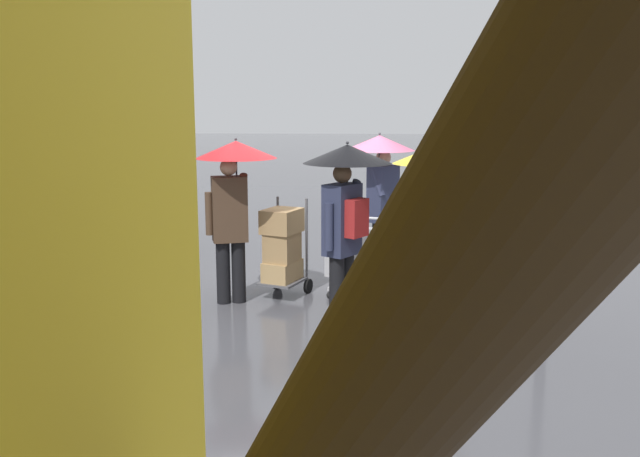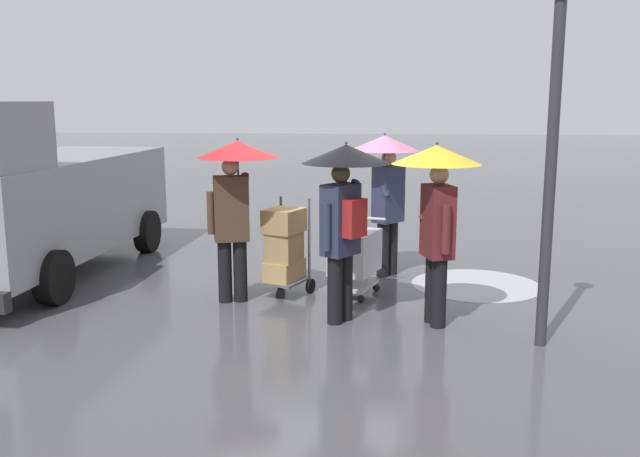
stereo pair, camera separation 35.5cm
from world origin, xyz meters
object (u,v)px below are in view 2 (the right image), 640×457
hand_dolly_boxes (285,246)px  pedestrian_white_side (344,191)px  pedestrian_pink_side (386,171)px  pedestrian_far_side (437,191)px  street_lamp (553,124)px  shopping_cart_vendor (355,254)px  pedestrian_black_side (235,182)px  cargo_van_parked_right (34,199)px

hand_dolly_boxes → pedestrian_white_side: bearing=131.0°
pedestrian_pink_side → pedestrian_far_side: bearing=105.1°
pedestrian_far_side → street_lamp: 1.51m
shopping_cart_vendor → hand_dolly_boxes: bearing=8.6°
hand_dolly_boxes → street_lamp: 3.84m
pedestrian_black_side → pedestrian_far_side: size_ratio=1.00×
pedestrian_pink_side → street_lamp: street_lamp is taller
hand_dolly_boxes → street_lamp: size_ratio=0.34×
pedestrian_white_side → cargo_van_parked_right: bearing=-19.8°
pedestrian_black_side → pedestrian_far_side: bearing=165.1°
pedestrian_white_side → pedestrian_far_side: bearing=-179.1°
hand_dolly_boxes → pedestrian_pink_side: bearing=-137.3°
pedestrian_black_side → pedestrian_far_side: 2.60m
pedestrian_black_side → pedestrian_white_side: size_ratio=1.00×
pedestrian_black_side → pedestrian_white_side: (-1.45, 0.68, -0.01)m
pedestrian_black_side → pedestrian_white_side: 1.60m
cargo_van_parked_right → pedestrian_far_side: bearing=163.8°
cargo_van_parked_right → hand_dolly_boxes: 3.94m
hand_dolly_boxes → pedestrian_pink_side: 2.03m
cargo_van_parked_right → street_lamp: street_lamp is taller
hand_dolly_boxes → pedestrian_white_side: (-0.86, 0.98, 0.88)m
pedestrian_black_side → pedestrian_far_side: (-2.52, 0.67, 0.00)m
shopping_cart_vendor → hand_dolly_boxes: size_ratio=0.79×
pedestrian_white_side → hand_dolly_boxes: bearing=-49.0°
street_lamp → shopping_cart_vendor: bearing=-39.9°
hand_dolly_boxes → pedestrian_white_side: 1.57m
cargo_van_parked_right → pedestrian_black_side: size_ratio=2.52×
shopping_cart_vendor → pedestrian_white_side: bearing=86.0°
pedestrian_pink_side → pedestrian_far_side: (-0.59, 2.20, 0.00)m
pedestrian_pink_side → pedestrian_black_side: size_ratio=1.00×
cargo_van_parked_right → pedestrian_white_side: (-4.70, 1.69, 0.39)m
cargo_van_parked_right → pedestrian_white_side: size_ratio=2.52×
shopping_cart_vendor → pedestrian_far_side: pedestrian_far_side is taller
pedestrian_black_side → shopping_cart_vendor: bearing=-163.8°
cargo_van_parked_right → shopping_cart_vendor: (-4.78, 0.57, -0.61)m
pedestrian_pink_side → street_lamp: bearing=120.9°
hand_dolly_boxes → pedestrian_pink_side: pedestrian_pink_side is taller
street_lamp → pedestrian_pink_side: bearing=-59.1°
cargo_van_parked_right → pedestrian_far_side: 6.03m
pedestrian_pink_side → pedestrian_white_side: same height
cargo_van_parked_right → pedestrian_white_side: bearing=160.2°
hand_dolly_boxes → pedestrian_far_side: pedestrian_far_side is taller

